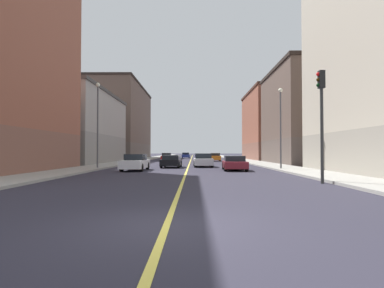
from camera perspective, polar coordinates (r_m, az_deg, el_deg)
ground_plane at (r=6.93m, az=-4.80°, el=-15.02°), size 400.00×400.00×0.00m
sidewalk_left at (r=56.38m, az=9.12°, el=-2.91°), size 3.31×168.00×0.15m
sidewalk_right at (r=56.58m, az=-9.55°, el=-2.91°), size 3.31×168.00×0.15m
lane_center_stripe at (r=55.73m, az=-0.23°, el=-3.02°), size 0.16×154.00×0.01m
building_left_mid at (r=42.17m, az=21.76°, el=4.87°), size 10.53×14.50×12.24m
building_left_far at (r=58.55m, az=15.58°, el=3.35°), size 10.53×16.77×12.73m
building_right_midblock at (r=44.41m, az=-21.49°, el=2.88°), size 10.53×19.05×9.65m
building_right_distant at (r=69.27m, az=-13.45°, el=3.91°), size 10.53×25.52×15.86m
traffic_light_left_near at (r=16.86m, az=23.09°, el=5.90°), size 0.40×0.32×5.74m
street_lamp_left_near at (r=27.43m, az=16.28°, el=4.43°), size 0.36×0.36×6.94m
street_lamp_right_near at (r=28.80m, az=-17.26°, el=4.94°), size 0.36×0.36×7.68m
car_orange at (r=49.79m, az=4.34°, el=-2.47°), size 1.87×4.07×1.31m
car_blue at (r=70.32m, az=-1.21°, el=-2.15°), size 1.95×4.27×1.30m
car_maroon at (r=26.18m, az=7.95°, el=-3.57°), size 2.05×4.26×1.24m
car_red at (r=54.25m, az=-4.79°, el=-2.39°), size 1.82×4.48×1.31m
car_black at (r=30.53m, az=-3.89°, el=-3.25°), size 2.00×4.04×1.24m
car_silver at (r=31.75m, az=2.06°, el=-3.07°), size 1.99×4.46×1.40m
car_white at (r=26.20m, az=-10.58°, el=-3.44°), size 1.92×4.47×1.38m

